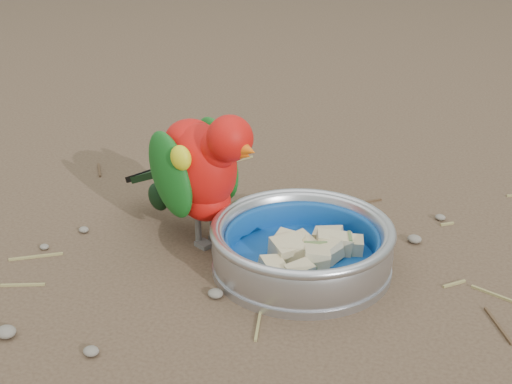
% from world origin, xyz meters
% --- Properties ---
extents(ground, '(60.00, 60.00, 0.00)m').
position_xyz_m(ground, '(0.00, 0.00, 0.00)').
color(ground, '#4F3C2C').
extents(food_bowl, '(0.22, 0.22, 0.02)m').
position_xyz_m(food_bowl, '(0.06, 0.04, 0.01)').
color(food_bowl, '#B2B2BA').
rests_on(food_bowl, ground).
extents(bowl_wall, '(0.22, 0.22, 0.04)m').
position_xyz_m(bowl_wall, '(0.06, 0.04, 0.04)').
color(bowl_wall, '#B2B2BA').
rests_on(bowl_wall, food_bowl).
extents(fruit_wedges, '(0.13, 0.13, 0.03)m').
position_xyz_m(fruit_wedges, '(0.06, 0.04, 0.03)').
color(fruit_wedges, '#C5B486').
rests_on(fruit_wedges, food_bowl).
extents(lory_parrot, '(0.25, 0.19, 0.18)m').
position_xyz_m(lory_parrot, '(-0.08, 0.07, 0.09)').
color(lory_parrot, red).
rests_on(lory_parrot, ground).
extents(ground_debris, '(0.90, 0.80, 0.01)m').
position_xyz_m(ground_debris, '(-0.00, 0.03, 0.00)').
color(ground_debris, olive).
rests_on(ground_debris, ground).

